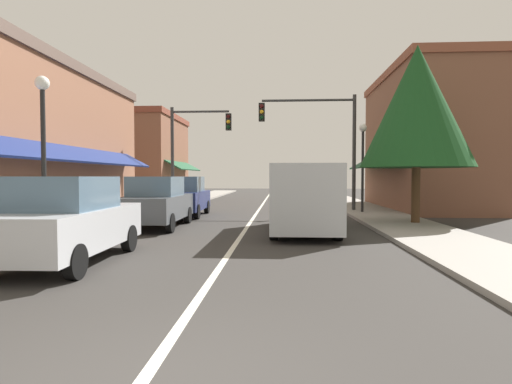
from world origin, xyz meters
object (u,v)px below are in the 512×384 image
at_px(street_lamp_left_near, 43,130).
at_px(tree_right_near, 417,107).
at_px(traffic_signal_mast_arm, 321,133).
at_px(street_lamp_right_mid, 363,152).
at_px(traffic_signal_left_corner, 192,141).
at_px(parked_car_third_left, 184,196).
at_px(van_in_lane, 303,196).
at_px(parked_car_second_left, 157,202).
at_px(parked_car_nearest_left, 67,220).

xyz_separation_m(street_lamp_left_near, tree_right_near, (10.93, 4.86, 1.30)).
distance_m(traffic_signal_mast_arm, street_lamp_left_near, 13.26).
bearing_deg(tree_right_near, street_lamp_right_mid, 103.35).
distance_m(traffic_signal_mast_arm, tree_right_near, 6.30).
relative_size(traffic_signal_left_corner, street_lamp_left_near, 1.28).
bearing_deg(traffic_signal_mast_arm, street_lamp_right_mid, -34.03).
bearing_deg(traffic_signal_left_corner, tree_right_near, -36.69).
height_order(parked_car_third_left, van_in_lane, van_in_lane).
bearing_deg(parked_car_second_left, tree_right_near, 5.77).
relative_size(parked_car_third_left, traffic_signal_left_corner, 0.75).
bearing_deg(parked_car_second_left, parked_car_nearest_left, -91.65).
xyz_separation_m(parked_car_nearest_left, street_lamp_right_mid, (8.14, 11.41, 2.01)).
relative_size(parked_car_second_left, traffic_signal_mast_arm, 0.71).
relative_size(traffic_signal_mast_arm, street_lamp_right_mid, 1.38).
height_order(parked_car_nearest_left, parked_car_third_left, same).
bearing_deg(street_lamp_right_mid, van_in_lane, -115.67).
relative_size(parked_car_third_left, van_in_lane, 0.80).
distance_m(van_in_lane, street_lamp_right_mid, 7.39).
bearing_deg(street_lamp_left_near, parked_car_second_left, 64.30).
distance_m(van_in_lane, traffic_signal_mast_arm, 8.29).
distance_m(parked_car_nearest_left, traffic_signal_mast_arm, 14.46).
bearing_deg(street_lamp_right_mid, street_lamp_left_near, -136.92).
distance_m(parked_car_second_left, traffic_signal_mast_arm, 9.70).
bearing_deg(tree_right_near, street_lamp_left_near, -156.03).
height_order(parked_car_second_left, parked_car_third_left, same).
relative_size(parked_car_nearest_left, tree_right_near, 0.64).
height_order(parked_car_second_left, tree_right_near, tree_right_near).
height_order(parked_car_nearest_left, street_lamp_right_mid, street_lamp_right_mid).
distance_m(van_in_lane, tree_right_near, 5.59).
height_order(parked_car_second_left, van_in_lane, van_in_lane).
distance_m(parked_car_second_left, traffic_signal_left_corner, 8.83).
xyz_separation_m(parked_car_second_left, tree_right_near, (9.13, 1.12, 3.38)).
bearing_deg(parked_car_third_left, street_lamp_right_mid, 7.61).
xyz_separation_m(parked_car_nearest_left, street_lamp_left_near, (-1.76, 2.16, 2.09)).
relative_size(van_in_lane, tree_right_near, 0.80).
relative_size(traffic_signal_mast_arm, street_lamp_left_near, 1.34).
relative_size(parked_car_nearest_left, traffic_signal_mast_arm, 0.71).
height_order(traffic_signal_mast_arm, tree_right_near, tree_right_near).
xyz_separation_m(traffic_signal_mast_arm, street_lamp_right_mid, (1.81, -1.22, -1.06)).
xyz_separation_m(parked_car_third_left, street_lamp_right_mid, (8.11, 1.32, 2.01)).
bearing_deg(parked_car_nearest_left, traffic_signal_mast_arm, 61.85).
relative_size(parked_car_second_left, parked_car_third_left, 1.00).
bearing_deg(parked_car_nearest_left, parked_car_third_left, 88.34).
relative_size(van_in_lane, traffic_signal_left_corner, 0.93).
xyz_separation_m(traffic_signal_left_corner, street_lamp_left_near, (-1.23, -12.09, -0.73)).
xyz_separation_m(van_in_lane, traffic_signal_mast_arm, (1.30, 7.69, 2.81)).
bearing_deg(parked_car_nearest_left, van_in_lane, 42.99).
bearing_deg(tree_right_near, van_in_lane, -153.36).
distance_m(van_in_lane, street_lamp_left_near, 7.55).
xyz_separation_m(van_in_lane, street_lamp_right_mid, (3.11, 6.47, 1.74)).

